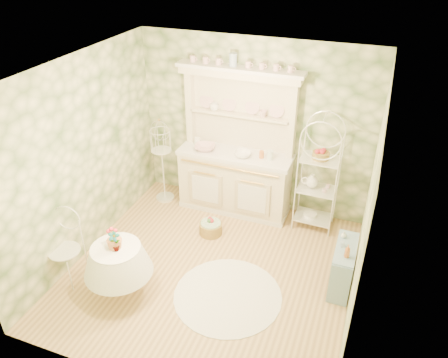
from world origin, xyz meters
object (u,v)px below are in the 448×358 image
(side_shelf, at_px, (343,266))
(kitchen_dresser, at_px, (235,145))
(cafe_chair, at_px, (65,254))
(round_table, at_px, (119,272))
(floor_basket, at_px, (211,228))
(birdcage_stand, at_px, (162,158))
(bakers_rack, at_px, (318,176))

(side_shelf, bearing_deg, kitchen_dresser, 141.37)
(kitchen_dresser, xyz_separation_m, cafe_chair, (-1.48, -2.30, -0.74))
(side_shelf, relative_size, cafe_chair, 0.91)
(side_shelf, height_order, round_table, round_table)
(floor_basket, bearing_deg, cafe_chair, -131.99)
(cafe_chair, bearing_deg, kitchen_dresser, 48.93)
(side_shelf, xyz_separation_m, birdcage_stand, (-3.05, 1.04, 0.45))
(side_shelf, bearing_deg, birdcage_stand, 155.08)
(bakers_rack, relative_size, cafe_chair, 2.18)
(birdcage_stand, height_order, floor_basket, birdcage_stand)
(bakers_rack, xyz_separation_m, side_shelf, (0.58, -1.16, -0.57))
(floor_basket, bearing_deg, round_table, -111.65)
(bakers_rack, bearing_deg, birdcage_stand, -175.62)
(kitchen_dresser, bearing_deg, floor_basket, -97.76)
(birdcage_stand, bearing_deg, cafe_chair, -97.67)
(bakers_rack, bearing_deg, floor_basket, -150.25)
(floor_basket, bearing_deg, bakers_rack, 28.15)
(cafe_chair, xyz_separation_m, birdcage_stand, (0.29, 2.15, 0.36))
(kitchen_dresser, bearing_deg, bakers_rack, -1.18)
(bakers_rack, xyz_separation_m, birdcage_stand, (-2.47, -0.12, -0.12))
(kitchen_dresser, bearing_deg, cafe_chair, -122.80)
(kitchen_dresser, distance_m, bakers_rack, 1.31)
(kitchen_dresser, xyz_separation_m, floor_basket, (-0.10, -0.77, -1.05))
(cafe_chair, relative_size, floor_basket, 2.77)
(side_shelf, xyz_separation_m, cafe_chair, (-3.34, -1.11, 0.09))
(bakers_rack, xyz_separation_m, round_table, (-1.99, -2.25, -0.56))
(side_shelf, height_order, birdcage_stand, birdcage_stand)
(round_table, bearing_deg, floor_basket, 68.35)
(floor_basket, bearing_deg, side_shelf, -11.99)
(birdcage_stand, bearing_deg, floor_basket, -29.81)
(cafe_chair, xyz_separation_m, floor_basket, (1.38, 1.53, -0.31))
(kitchen_dresser, relative_size, round_table, 3.56)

